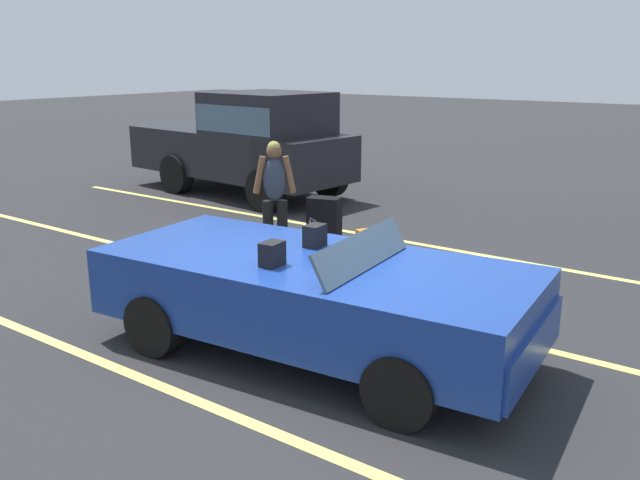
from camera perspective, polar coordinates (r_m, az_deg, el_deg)
ground_plane at (r=6.56m, az=-0.56°, el=-9.49°), size 80.00×80.00×0.00m
lot_line_near at (r=5.65m, az=-8.94°, el=-14.01°), size 18.00×0.12×0.01m
lot_line_mid at (r=7.60m, az=5.53°, el=-5.98°), size 18.00×0.12×0.01m
lot_line_far at (r=9.92m, az=13.48°, el=-1.25°), size 18.00×0.12×0.01m
convertible_car at (r=6.24m, az=1.07°, el=-4.98°), size 4.28×2.12×1.24m
suitcase_large_black at (r=10.05m, az=0.37°, el=1.58°), size 0.54×0.41×0.74m
suitcase_medium_bright at (r=8.56m, az=4.31°, el=-1.31°), size 0.47×0.41×0.62m
suitcase_small_carryon at (r=8.66m, az=-0.24°, el=-1.47°), size 0.39×0.34×0.76m
traveler_person at (r=9.34m, az=-3.88°, el=4.01°), size 0.52×0.45×1.65m
parked_pickup_truck_near at (r=13.80m, az=-5.82°, el=8.35°), size 5.16×2.43×2.10m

